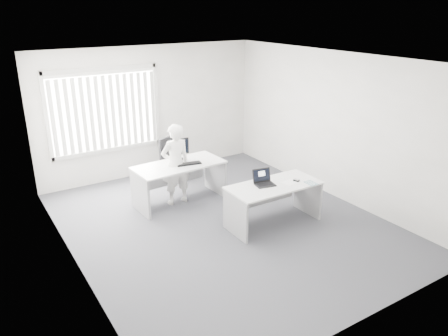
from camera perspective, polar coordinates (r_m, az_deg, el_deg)
ground at (r=7.68m, az=-0.04°, el=-7.24°), size 6.00×6.00×0.00m
wall_back at (r=9.71m, az=-9.65°, el=7.30°), size 5.00×0.02×2.80m
wall_front at (r=5.04m, az=18.63°, el=-6.22°), size 5.00×0.02×2.80m
wall_left at (r=6.24m, az=-19.84°, el=-1.17°), size 0.02×6.00×2.80m
wall_right at (r=8.68m, az=14.10°, el=5.38°), size 0.02×6.00×2.80m
ceiling at (r=6.83m, az=-0.05°, el=14.01°), size 5.00×6.00×0.02m
window at (r=9.31m, az=-15.30°, el=7.24°), size 2.32×0.06×1.76m
blinds at (r=9.26m, az=-15.17°, el=6.99°), size 2.20×0.10×1.50m
desk_near at (r=7.50m, az=6.50°, el=-3.60°), size 1.61×0.77×0.73m
desk_far at (r=8.31m, az=-5.86°, el=-0.89°), size 1.74×0.89×0.77m
office_chair at (r=9.50m, az=-6.86°, el=0.14°), size 0.70×0.70×0.93m
person at (r=8.20m, az=-6.34°, el=0.47°), size 0.57×0.38×1.56m
laptop at (r=7.32m, az=5.41°, el=-1.36°), size 0.37×0.34×0.25m
paper_sheet at (r=7.55m, az=8.67°, el=-1.83°), size 0.30×0.23×0.00m
mouse at (r=7.60m, az=9.43°, el=-1.55°), size 0.09×0.11×0.04m
booklet at (r=7.56m, az=11.33°, el=-1.95°), size 0.17×0.23×0.01m
keyboard at (r=8.20m, az=-4.63°, el=0.56°), size 0.49×0.24×0.02m
monitor at (r=8.41m, az=-5.98°, el=2.45°), size 0.43×0.18×0.42m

